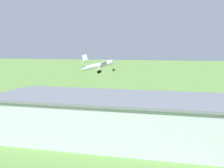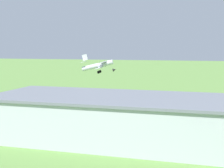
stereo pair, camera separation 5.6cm
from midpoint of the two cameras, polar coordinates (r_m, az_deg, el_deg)
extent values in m
plane|color=#608C42|center=(85.19, 3.74, -2.58)|extent=(400.00, 400.00, 0.00)
cube|color=#B7BCC6|center=(49.82, 2.57, -5.66)|extent=(38.26, 16.69, 5.74)
cube|color=slate|center=(49.28, 2.59, -2.20)|extent=(38.89, 17.32, 0.35)
cube|color=#384251|center=(56.92, 4.44, -4.68)|extent=(9.99, 0.73, 4.71)
cylinder|color=silver|center=(81.24, -2.25, 2.91)|extent=(7.16, 1.73, 2.70)
cone|color=black|center=(80.69, 0.38, 2.23)|extent=(0.92, 0.82, 0.88)
cube|color=silver|center=(81.12, -1.70, 2.65)|extent=(2.08, 9.17, 0.41)
cube|color=silver|center=(80.92, -1.19, 3.50)|extent=(2.08, 9.17, 0.41)
cube|color=silver|center=(81.73, -4.24, 4.15)|extent=(1.38, 0.23, 1.52)
cube|color=silver|center=(81.83, -4.40, 3.45)|extent=(1.14, 2.67, 0.29)
cylinder|color=black|center=(80.33, -2.10, 1.86)|extent=(0.65, 0.20, 0.64)
cylinder|color=black|center=(82.20, -1.86, 1.97)|extent=(0.65, 0.20, 0.64)
cylinder|color=#332D28|center=(78.16, -1.81, 2.95)|extent=(0.40, 0.12, 1.33)
cylinder|color=#332D28|center=(83.88, -1.11, 3.19)|extent=(0.40, 0.12, 1.33)
cube|color=black|center=(69.02, -10.69, -4.21)|extent=(2.62, 4.81, 0.75)
cube|color=#2D3842|center=(68.90, -10.70, -3.66)|extent=(2.02, 2.81, 0.60)
cylinder|color=black|center=(67.36, -10.85, -4.81)|extent=(0.34, 0.67, 0.64)
cylinder|color=black|center=(68.39, -12.04, -4.66)|extent=(0.34, 0.67, 0.64)
cylinder|color=black|center=(69.83, -9.35, -4.38)|extent=(0.34, 0.67, 0.64)
cylinder|color=black|center=(70.83, -10.52, -4.25)|extent=(0.34, 0.67, 0.64)
cube|color=white|center=(74.47, -15.49, -3.56)|extent=(2.46, 4.41, 0.75)
cube|color=#2D3842|center=(74.37, -15.50, -3.08)|extent=(1.92, 2.57, 0.51)
cylinder|color=black|center=(72.92, -15.66, -4.07)|extent=(0.33, 0.67, 0.64)
cylinder|color=black|center=(74.04, -16.70, -3.95)|extent=(0.33, 0.67, 0.64)
cylinder|color=black|center=(75.08, -14.28, -3.74)|extent=(0.33, 0.67, 0.64)
cylinder|color=black|center=(76.16, -15.30, -3.62)|extent=(0.33, 0.67, 0.64)
cylinder|color=#33723F|center=(71.22, 1.23, -3.98)|extent=(0.45, 0.45, 0.89)
cylinder|color=#3F3F47|center=(71.09, 1.23, -3.37)|extent=(0.53, 0.53, 0.63)
sphere|color=#9E704C|center=(71.02, 1.24, -3.03)|extent=(0.24, 0.24, 0.24)
cylinder|color=orange|center=(73.12, -8.22, -3.78)|extent=(0.38, 0.38, 0.86)
cylinder|color=#33723F|center=(73.00, -8.23, -3.21)|extent=(0.45, 0.45, 0.61)
sphere|color=#9E704C|center=(72.93, -8.23, -2.89)|extent=(0.23, 0.23, 0.23)
cylinder|color=#72338C|center=(68.93, -7.66, -4.39)|extent=(0.39, 0.39, 0.87)
cylinder|color=orange|center=(68.80, -7.67, -3.79)|extent=(0.46, 0.46, 0.61)
sphere|color=brown|center=(68.72, -7.67, -3.44)|extent=(0.23, 0.23, 0.23)
camera|label=1|loc=(0.03, -89.98, 0.00)|focal=58.56mm
camera|label=2|loc=(0.03, 90.02, 0.00)|focal=58.56mm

